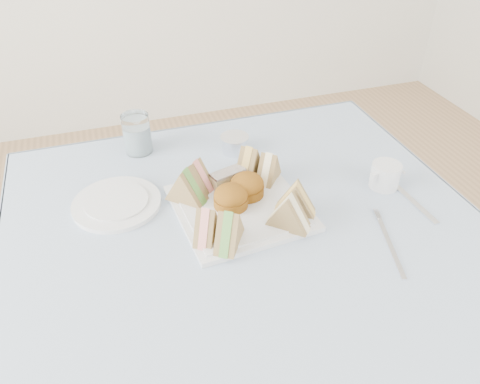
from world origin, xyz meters
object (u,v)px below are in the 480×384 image
object	(u,v)px
table	(251,346)
serving_plate	(240,208)
water_glass	(137,134)
creamer_jug	(385,175)

from	to	relation	value
table	serving_plate	bearing A→B (deg)	88.94
table	water_glass	bearing A→B (deg)	112.92
table	serving_plate	size ratio (longest dim) A/B	3.26
creamer_jug	water_glass	bearing A→B (deg)	132.21
table	water_glass	world-z (taller)	water_glass
table	creamer_jug	distance (m)	0.55
water_glass	table	bearing A→B (deg)	-67.08
water_glass	creamer_jug	distance (m)	0.63
water_glass	creamer_jug	world-z (taller)	water_glass
table	serving_plate	world-z (taller)	serving_plate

